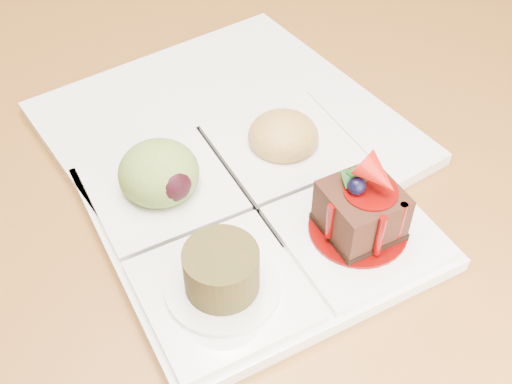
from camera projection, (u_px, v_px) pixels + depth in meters
ground at (170, 328)px, 1.31m from camera, size 6.00×6.00×0.00m
dining_table at (119, 40)px, 0.82m from camera, size 1.00×1.80×0.75m
sampler_plate at (252, 204)px, 0.51m from camera, size 0.28×0.28×0.09m
second_plate at (226, 133)px, 0.59m from camera, size 0.31×0.31×0.01m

